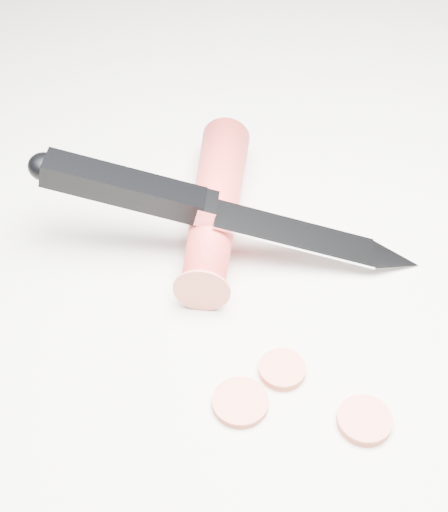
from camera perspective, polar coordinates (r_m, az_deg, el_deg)
ground at (r=0.53m, az=7.29°, el=-3.40°), size 2.40×2.40×0.00m
carrot at (r=0.56m, az=-0.70°, el=4.08°), size 0.13×0.17×0.04m
carrot_slice_1 at (r=0.47m, az=1.31°, el=-11.62°), size 0.04×0.04×0.01m
carrot_slice_3 at (r=0.47m, az=11.17°, el=-12.77°), size 0.03×0.03×0.01m
carrot_slice_4 at (r=0.48m, az=4.67°, el=-9.05°), size 0.03×0.03×0.01m
kitchen_knife at (r=0.53m, az=0.42°, el=3.72°), size 0.26×0.19×0.08m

